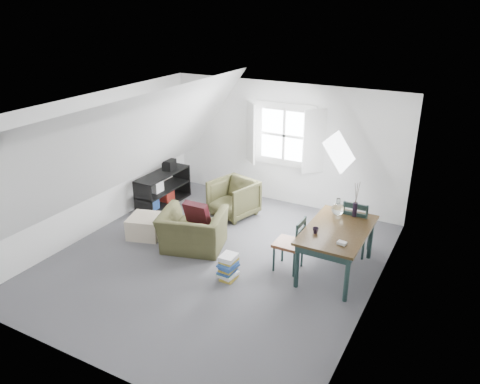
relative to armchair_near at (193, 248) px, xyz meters
The scene contains 24 objects.
floor 0.56m from the armchair_near, 15.06° to the right, with size 5.50×5.50×0.00m, color #4E4D53.
ceiling 2.56m from the armchair_near, 15.06° to the right, with size 5.50×5.50×0.00m, color white.
wall_back 2.94m from the armchair_near, 78.30° to the left, with size 5.00×5.00×0.00m, color white.
wall_front 3.20m from the armchair_near, 79.44° to the right, with size 5.00×5.00×0.00m, color white.
wall_left 2.33m from the armchair_near, behind, with size 5.50×5.50×0.00m, color white.
wall_right 3.29m from the armchair_near, ahead, with size 5.50×5.50×0.00m, color white.
slope_left 2.05m from the armchair_near, behind, with size 5.50×5.50×0.00m, color white.
slope_right 2.75m from the armchair_near, ahead, with size 5.50×5.50×0.00m, color white.
dormer_window 2.97m from the armchair_near, 77.96° to the left, with size 1.71×0.35×1.30m.
skylight 2.96m from the armchair_near, 28.93° to the left, with size 0.55×0.75×0.04m, color white.
armchair_near is the anchor object (origin of this frame).
armchair_far 1.50m from the armchair_near, 91.45° to the left, with size 0.78×0.80×0.73m, color #404022.
throw_pillow 0.62m from the armchair_near, 90.00° to the left, with size 0.43×0.12×0.43m, color #3C1017.
ottoman 1.03m from the armchair_near, behind, with size 0.57×0.57×0.38m, color #BFAF95.
dining_table 2.50m from the armchair_near, 10.54° to the left, with size 0.91×1.52×0.76m.
demijohn 2.55m from the armchair_near, 21.88° to the left, with size 0.20×0.20×0.28m.
vase_twigs 2.80m from the armchair_near, 21.87° to the left, with size 0.08×0.08×0.59m.
cup 2.25m from the armchair_near, ahead, with size 0.09×0.09×0.09m, color black.
paper_box 2.68m from the armchair_near, ahead, with size 0.13×0.08×0.04m, color white.
dining_chair_far 2.78m from the armchair_near, 25.28° to the left, with size 0.46×0.46×0.98m.
dining_chair_near 1.79m from the armchair_near, ahead, with size 0.42×0.42×0.90m.
media_shelf 2.05m from the armchair_near, 141.93° to the left, with size 0.45×1.34×0.69m.
electronics_box 2.35m from the armchair_near, 135.90° to the left, with size 0.20×0.28×0.22m, color black.
magazine_stack 1.14m from the armchair_near, 27.84° to the right, with size 0.30×0.35×0.40m.
Camera 1 is at (3.53, -5.70, 4.00)m, focal length 35.00 mm.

